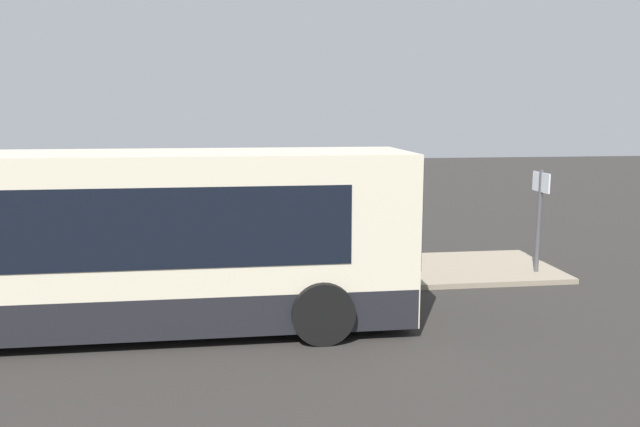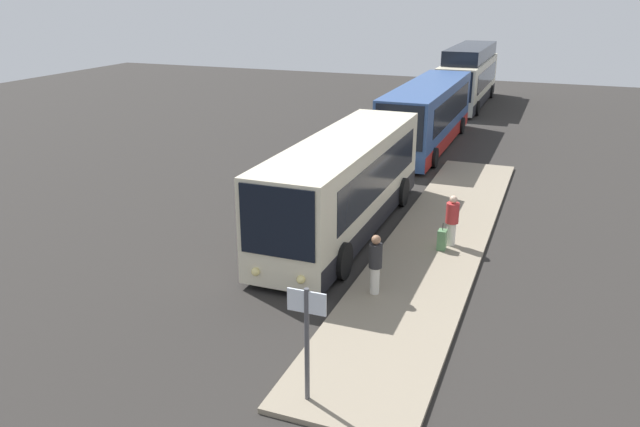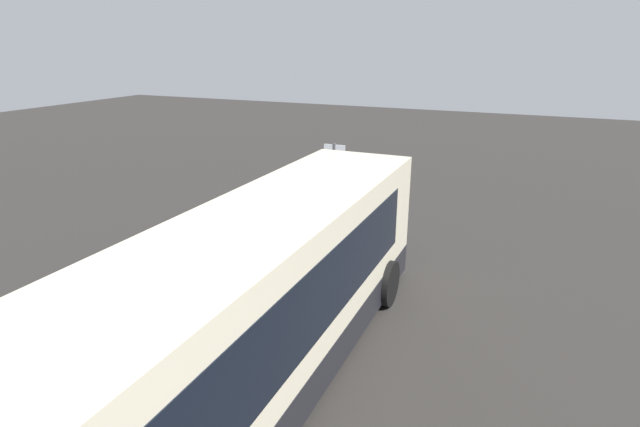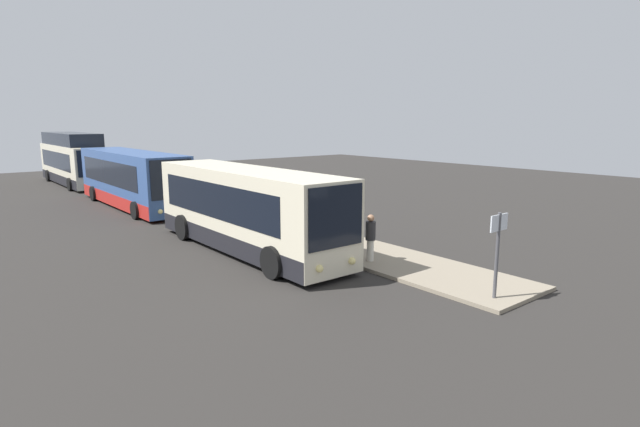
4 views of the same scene
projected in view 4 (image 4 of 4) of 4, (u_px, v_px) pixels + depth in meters
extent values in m
plane|color=#2B2826|center=(248.00, 250.00, 19.70)|extent=(80.00, 80.00, 0.00)
cube|color=gray|center=(311.00, 237.00, 21.63)|extent=(20.00, 3.08, 0.12)
cube|color=beige|center=(247.00, 208.00, 19.27)|extent=(10.56, 2.41, 3.01)
cube|color=black|center=(247.00, 237.00, 19.48)|extent=(10.51, 2.43, 0.70)
cube|color=black|center=(243.00, 198.00, 19.41)|extent=(8.66, 2.44, 1.33)
cube|color=black|center=(336.00, 217.00, 15.14)|extent=(0.06, 2.12, 1.93)
sphere|color=#F9E58C|center=(352.00, 261.00, 15.81)|extent=(0.24, 0.24, 0.24)
sphere|color=#F9E58C|center=(320.00, 269.00, 14.99)|extent=(0.24, 0.24, 0.24)
cylinder|color=black|center=(330.00, 250.00, 17.48)|extent=(1.08, 0.30, 1.08)
cylinder|color=black|center=(273.00, 262.00, 15.99)|extent=(1.08, 0.30, 1.08)
cylinder|color=black|center=(233.00, 220.00, 22.73)|extent=(1.08, 0.30, 1.08)
cylinder|color=black|center=(183.00, 227.00, 21.24)|extent=(1.08, 0.30, 1.08)
cube|color=#33518C|center=(132.00, 178.00, 29.29)|extent=(11.86, 2.44, 3.08)
cube|color=#B2231E|center=(133.00, 198.00, 29.51)|extent=(11.80, 2.46, 0.70)
cube|color=black|center=(129.00, 171.00, 29.45)|extent=(9.72, 2.47, 1.35)
cube|color=black|center=(172.00, 179.00, 24.66)|extent=(0.06, 2.15, 1.97)
sphere|color=#F9E58C|center=(186.00, 209.00, 25.35)|extent=(0.24, 0.24, 0.24)
sphere|color=#F9E58C|center=(160.00, 212.00, 24.52)|extent=(0.24, 0.24, 0.24)
cylinder|color=black|center=(181.00, 205.00, 27.19)|extent=(0.93, 0.30, 0.93)
cylinder|color=black|center=(136.00, 210.00, 25.69)|extent=(0.93, 0.30, 0.93)
cylinder|color=black|center=(133.00, 190.00, 33.08)|extent=(0.93, 0.30, 0.93)
cylinder|color=black|center=(94.00, 194.00, 31.58)|extent=(0.93, 0.30, 0.93)
cube|color=beige|center=(74.00, 164.00, 39.58)|extent=(11.57, 2.55, 2.93)
cube|color=black|center=(76.00, 178.00, 39.78)|extent=(11.52, 2.57, 0.70)
cube|color=black|center=(73.00, 159.00, 39.74)|extent=(9.49, 2.58, 1.29)
cube|color=black|center=(94.00, 163.00, 35.06)|extent=(0.06, 2.24, 1.88)
sphere|color=#F9E58C|center=(106.00, 183.00, 35.74)|extent=(0.24, 0.24, 0.24)
sphere|color=#F9E58C|center=(86.00, 184.00, 34.88)|extent=(0.24, 0.24, 0.24)
cylinder|color=black|center=(107.00, 182.00, 37.57)|extent=(0.95, 0.30, 0.95)
cylinder|color=black|center=(70.00, 184.00, 36.00)|extent=(0.95, 0.30, 0.95)
cylinder|color=black|center=(81.00, 174.00, 43.32)|extent=(0.95, 0.30, 0.95)
cylinder|color=black|center=(48.00, 176.00, 41.75)|extent=(0.95, 0.30, 0.95)
cube|color=black|center=(71.00, 139.00, 39.58)|extent=(9.84, 2.34, 0.96)
cylinder|color=silver|center=(370.00, 250.00, 17.63)|extent=(0.31, 0.31, 0.76)
cylinder|color=#262628|center=(371.00, 231.00, 17.50)|extent=(0.45, 0.45, 0.66)
sphere|color=#9E7051|center=(371.00, 218.00, 17.41)|extent=(0.25, 0.25, 0.25)
cylinder|color=silver|center=(324.00, 227.00, 21.57)|extent=(0.41, 0.41, 0.75)
cylinder|color=#BF3333|center=(324.00, 211.00, 21.44)|extent=(0.58, 0.58, 0.65)
sphere|color=beige|center=(324.00, 201.00, 21.36)|extent=(0.24, 0.24, 0.24)
cube|color=#598C59|center=(328.00, 230.00, 21.10)|extent=(0.33, 0.26, 0.64)
cylinder|color=black|center=(328.00, 220.00, 21.02)|extent=(0.02, 0.02, 0.24)
cylinder|color=#4C4C51|center=(497.00, 256.00, 13.79)|extent=(0.10, 0.10, 2.43)
cube|color=silver|center=(499.00, 223.00, 13.61)|extent=(0.04, 0.79, 0.46)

